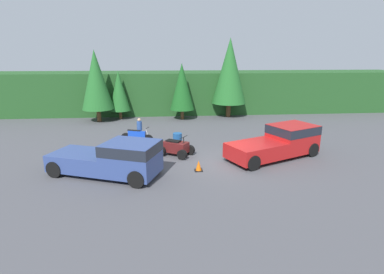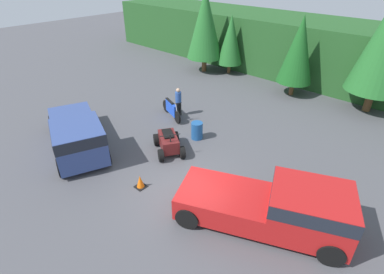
# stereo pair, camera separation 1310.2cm
# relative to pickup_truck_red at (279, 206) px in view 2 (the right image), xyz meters

# --- Properties ---
(ground_plane) EXTENTS (80.00, 80.00, 0.00)m
(ground_plane) POSITION_rel_pickup_truck_red_xyz_m (-3.26, -0.64, -0.94)
(ground_plane) COLOR #4C4C51
(hillside_backdrop) EXTENTS (44.00, 6.00, 4.04)m
(hillside_backdrop) POSITION_rel_pickup_truck_red_xyz_m (-3.26, 15.36, 1.08)
(hillside_backdrop) COLOR #235123
(hillside_backdrop) RESTS_ON ground_plane
(tree_left) EXTENTS (2.72, 2.72, 6.18)m
(tree_left) POSITION_rel_pickup_truck_red_xyz_m (-12.50, 10.66, 2.70)
(tree_left) COLOR brown
(tree_left) RESTS_ON ground_plane
(tree_mid_left) EXTENTS (1.92, 1.92, 4.37)m
(tree_mid_left) POSITION_rel_pickup_truck_red_xyz_m (-10.76, 11.63, 1.63)
(tree_mid_left) COLOR brown
(tree_mid_left) RESTS_ON ground_plane
(tree_mid_right) EXTENTS (2.22, 2.22, 5.04)m
(tree_mid_right) POSITION_rel_pickup_truck_red_xyz_m (-5.08, 10.99, 2.03)
(tree_mid_right) COLOR brown
(tree_mid_right) RESTS_ON ground_plane
(pickup_truck_red) EXTENTS (5.87, 4.14, 1.78)m
(pickup_truck_red) POSITION_rel_pickup_truck_red_xyz_m (0.00, 0.00, 0.00)
(pickup_truck_red) COLOR red
(pickup_truck_red) RESTS_ON ground_plane
(pickup_truck_second) EXTENTS (5.77, 3.83, 1.78)m
(pickup_truck_second) POSITION_rel_pickup_truck_red_xyz_m (-9.08, -2.15, -0.00)
(pickup_truck_second) COLOR #334784
(pickup_truck_second) RESTS_ON ground_plane
(dirt_bike) EXTENTS (2.21, 0.99, 1.16)m
(dirt_bike) POSITION_rel_pickup_truck_red_xyz_m (-8.50, 3.25, -0.45)
(dirt_bike) COLOR black
(dirt_bike) RESTS_ON ground_plane
(quad_atv) EXTENTS (2.29, 2.05, 1.19)m
(quad_atv) POSITION_rel_pickup_truck_red_xyz_m (-6.03, 0.73, -0.48)
(quad_atv) COLOR black
(quad_atv) RESTS_ON ground_plane
(rider_person) EXTENTS (0.39, 0.39, 1.66)m
(rider_person) POSITION_rel_pickup_truck_red_xyz_m (-8.35, 3.67, -0.04)
(rider_person) COLOR black
(rider_person) RESTS_ON ground_plane
(traffic_cone) EXTENTS (0.42, 0.42, 0.55)m
(traffic_cone) POSITION_rel_pickup_truck_red_xyz_m (-4.95, -1.83, -0.69)
(traffic_cone) COLOR black
(traffic_cone) RESTS_ON ground_plane
(steel_barrel) EXTENTS (0.58, 0.58, 0.88)m
(steel_barrel) POSITION_rel_pickup_truck_red_xyz_m (-5.85, 2.50, -0.50)
(steel_barrel) COLOR #1E5193
(steel_barrel) RESTS_ON ground_plane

